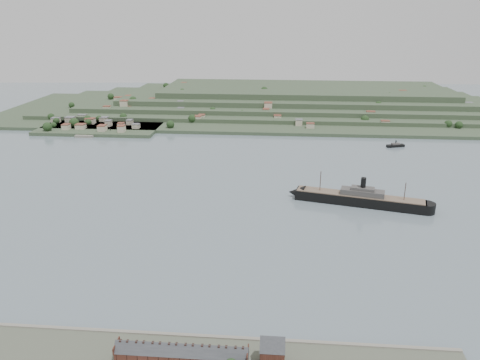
{
  "coord_description": "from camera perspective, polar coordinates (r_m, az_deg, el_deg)",
  "views": [
    {
      "loc": [
        27.61,
        -323.2,
        140.98
      ],
      "look_at": [
        -2.6,
        30.0,
        13.88
      ],
      "focal_mm": 35.0,
      "sensor_mm": 36.0,
      "label": 1
    }
  ],
  "objects": [
    {
      "name": "ground",
      "position": [
        353.69,
        0.01,
        -3.77
      ],
      "size": [
        1400.0,
        1400.0,
        0.0
      ],
      "primitive_type": "plane",
      "color": "slate",
      "rests_on": "ground"
    },
    {
      "name": "far_peninsula",
      "position": [
        727.84,
        4.9,
        9.44
      ],
      "size": [
        760.0,
        309.0,
        30.0
      ],
      "color": "#36472F",
      "rests_on": "ground"
    },
    {
      "name": "gabled_building",
      "position": [
        207.32,
        3.96,
        -20.16
      ],
      "size": [
        10.4,
        10.18,
        14.09
      ],
      "color": "#442218",
      "rests_on": "ground"
    },
    {
      "name": "terrace_row",
      "position": [
        208.54,
        -7.13,
        -20.49
      ],
      "size": [
        55.6,
        9.8,
        11.07
      ],
      "color": "#442218",
      "rests_on": "ground"
    },
    {
      "name": "ferry_east",
      "position": [
        549.55,
        18.43,
        4.03
      ],
      "size": [
        20.78,
        11.34,
        7.51
      ],
      "color": "black",
      "rests_on": "ground"
    },
    {
      "name": "steamship",
      "position": [
        374.68,
        13.9,
        -2.17
      ],
      "size": [
        110.09,
        37.64,
        26.78
      ],
      "color": "black",
      "rests_on": "ground"
    },
    {
      "name": "ferry_west",
      "position": [
        602.62,
        -15.51,
        5.63
      ],
      "size": [
        17.93,
        9.93,
        6.49
      ],
      "color": "black",
      "rests_on": "ground"
    }
  ]
}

